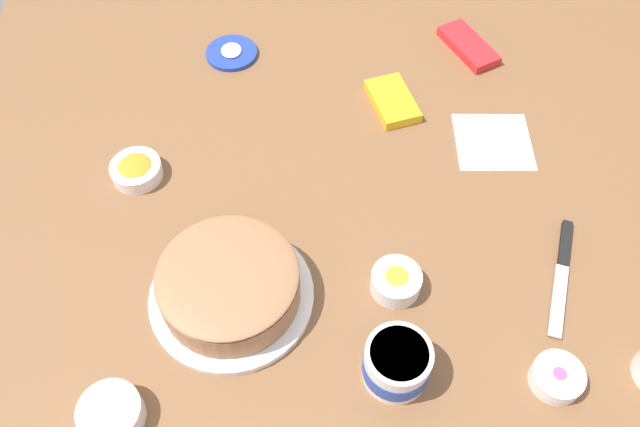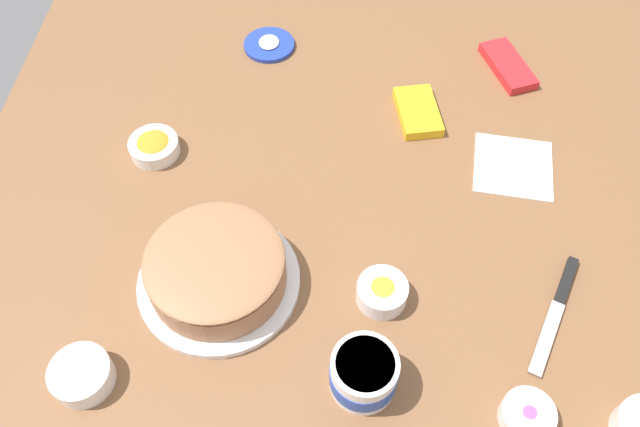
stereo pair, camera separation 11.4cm
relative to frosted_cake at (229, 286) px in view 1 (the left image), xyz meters
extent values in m
plane|color=brown|center=(0.20, -0.25, -0.04)|extent=(1.54, 1.54, 0.00)
cylinder|color=white|center=(0.00, 0.00, -0.04)|extent=(0.28, 0.28, 0.01)
cylinder|color=pink|center=(0.00, 0.00, 0.00)|extent=(0.21, 0.21, 0.05)
cylinder|color=#9E6B47|center=(0.00, 0.00, 0.00)|extent=(0.23, 0.23, 0.06)
ellipsoid|color=#9E6B47|center=(0.00, 0.00, 0.04)|extent=(0.23, 0.23, 0.02)
cylinder|color=white|center=(-0.16, -0.25, 0.00)|extent=(0.10, 0.10, 0.08)
cylinder|color=#2347B2|center=(-0.16, -0.25, -0.01)|extent=(0.10, 0.10, 0.04)
cylinder|color=#9E6B47|center=(-0.16, -0.25, 0.03)|extent=(0.09, 0.09, 0.01)
cylinder|color=#233DAD|center=(0.61, -0.02, -0.04)|extent=(0.11, 0.11, 0.01)
ellipsoid|color=white|center=(0.61, -0.02, -0.03)|extent=(0.05, 0.05, 0.01)
cube|color=silver|center=(-0.07, -0.55, -0.04)|extent=(0.14, 0.08, 0.00)
cube|color=black|center=(0.03, -0.59, -0.04)|extent=(0.09, 0.06, 0.01)
cylinder|color=white|center=(-0.21, -0.49, -0.03)|extent=(0.08, 0.08, 0.03)
cylinder|color=#B251C6|center=(-0.21, -0.49, -0.03)|extent=(0.07, 0.07, 0.01)
ellipsoid|color=#B251C6|center=(-0.21, -0.49, -0.02)|extent=(0.06, 0.06, 0.02)
cylinder|color=white|center=(-0.01, -0.28, -0.02)|extent=(0.09, 0.09, 0.04)
cylinder|color=yellow|center=(-0.01, -0.28, -0.02)|extent=(0.07, 0.07, 0.01)
ellipsoid|color=yellow|center=(-0.01, -0.28, -0.01)|extent=(0.06, 0.06, 0.02)
cylinder|color=white|center=(0.29, 0.17, -0.03)|extent=(0.10, 0.10, 0.03)
cylinder|color=orange|center=(0.29, 0.17, -0.02)|extent=(0.08, 0.08, 0.01)
ellipsoid|color=orange|center=(0.29, 0.17, -0.02)|extent=(0.07, 0.07, 0.02)
cylinder|color=white|center=(-0.18, 0.18, -0.02)|extent=(0.10, 0.10, 0.04)
cylinder|color=blue|center=(-0.18, 0.18, -0.02)|extent=(0.08, 0.08, 0.01)
ellipsoid|color=blue|center=(-0.18, 0.18, -0.01)|extent=(0.07, 0.07, 0.02)
cube|color=yellow|center=(0.42, -0.35, -0.03)|extent=(0.15, 0.10, 0.02)
cube|color=red|center=(0.57, -0.55, -0.03)|extent=(0.17, 0.12, 0.02)
cube|color=white|center=(0.29, -0.53, -0.04)|extent=(0.17, 0.17, 0.01)
camera|label=1|loc=(-0.52, -0.09, 0.93)|focal=35.82mm
camera|label=2|loc=(-0.52, -0.20, 0.93)|focal=35.82mm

